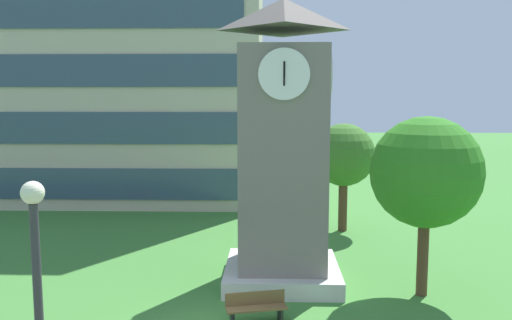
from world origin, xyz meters
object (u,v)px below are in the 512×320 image
at_px(tree_by_building, 426,173).
at_px(tree_streetside, 344,156).
at_px(street_lamp, 39,308).
at_px(park_bench, 256,307).
at_px(clock_tower, 283,159).

xyz_separation_m(tree_by_building, tree_streetside, (-1.56, 8.52, -0.42)).
relative_size(street_lamp, tree_streetside, 1.02).
relative_size(tree_by_building, tree_streetside, 1.13).
bearing_deg(park_bench, tree_streetside, 70.13).
bearing_deg(clock_tower, park_bench, -103.07).
distance_m(clock_tower, tree_by_building, 4.82).
xyz_separation_m(park_bench, tree_streetside, (3.92, 10.86, 3.27)).
bearing_deg(tree_streetside, tree_by_building, -79.61).
bearing_deg(tree_by_building, tree_streetside, 100.39).
distance_m(park_bench, street_lamp, 8.45).
xyz_separation_m(clock_tower, tree_streetside, (3.10, 7.29, -0.69)).
relative_size(park_bench, street_lamp, 0.35).
bearing_deg(tree_streetside, clock_tower, -113.01).
height_order(park_bench, tree_streetside, tree_streetside).
distance_m(street_lamp, tree_by_building, 12.96).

